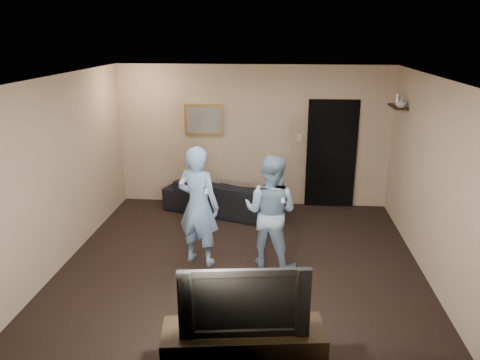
# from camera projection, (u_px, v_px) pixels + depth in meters

# --- Properties ---
(ground) EXTENTS (5.00, 5.00, 0.00)m
(ground) POSITION_uv_depth(u_px,v_px,m) (241.00, 263.00, 6.65)
(ground) COLOR black
(ground) RESTS_ON ground
(ceiling) EXTENTS (5.00, 5.00, 0.04)m
(ceiling) POSITION_uv_depth(u_px,v_px,m) (241.00, 77.00, 5.86)
(ceiling) COLOR silver
(ceiling) RESTS_ON wall_back
(wall_back) EXTENTS (5.00, 0.04, 2.60)m
(wall_back) POSITION_uv_depth(u_px,v_px,m) (253.00, 136.00, 8.63)
(wall_back) COLOR tan
(wall_back) RESTS_ON ground
(wall_front) EXTENTS (5.00, 0.04, 2.60)m
(wall_front) POSITION_uv_depth(u_px,v_px,m) (216.00, 264.00, 3.88)
(wall_front) COLOR tan
(wall_front) RESTS_ON ground
(wall_left) EXTENTS (0.04, 5.00, 2.60)m
(wall_left) POSITION_uv_depth(u_px,v_px,m) (61.00, 172.00, 6.46)
(wall_left) COLOR tan
(wall_left) RESTS_ON ground
(wall_right) EXTENTS (0.04, 5.00, 2.60)m
(wall_right) POSITION_uv_depth(u_px,v_px,m) (434.00, 181.00, 6.05)
(wall_right) COLOR tan
(wall_right) RESTS_ON ground
(sofa) EXTENTS (2.23, 1.44, 0.61)m
(sofa) POSITION_uv_depth(u_px,v_px,m) (223.00, 196.00, 8.47)
(sofa) COLOR black
(sofa) RESTS_ON ground
(throw_pillow) EXTENTS (0.45, 0.16, 0.44)m
(throw_pillow) POSITION_uv_depth(u_px,v_px,m) (194.00, 186.00, 8.46)
(throw_pillow) COLOR #194D41
(throw_pillow) RESTS_ON sofa
(painting_frame) EXTENTS (0.72, 0.05, 0.57)m
(painting_frame) POSITION_uv_depth(u_px,v_px,m) (204.00, 120.00, 8.59)
(painting_frame) COLOR olive
(painting_frame) RESTS_ON wall_back
(painting_canvas) EXTENTS (0.62, 0.01, 0.47)m
(painting_canvas) POSITION_uv_depth(u_px,v_px,m) (204.00, 120.00, 8.56)
(painting_canvas) COLOR slate
(painting_canvas) RESTS_ON painting_frame
(doorway) EXTENTS (0.90, 0.06, 2.00)m
(doorway) POSITION_uv_depth(u_px,v_px,m) (331.00, 154.00, 8.57)
(doorway) COLOR black
(doorway) RESTS_ON ground
(light_switch) EXTENTS (0.08, 0.02, 0.12)m
(light_switch) POSITION_uv_depth(u_px,v_px,m) (299.00, 138.00, 8.53)
(light_switch) COLOR silver
(light_switch) RESTS_ON wall_back
(wall_shelf) EXTENTS (0.20, 0.60, 0.03)m
(wall_shelf) POSITION_uv_depth(u_px,v_px,m) (398.00, 107.00, 7.56)
(wall_shelf) COLOR black
(wall_shelf) RESTS_ON wall_right
(shelf_vase) EXTENTS (0.16, 0.16, 0.16)m
(shelf_vase) POSITION_uv_depth(u_px,v_px,m) (402.00, 103.00, 7.33)
(shelf_vase) COLOR #A5A6AA
(shelf_vase) RESTS_ON wall_shelf
(shelf_figurine) EXTENTS (0.06, 0.06, 0.18)m
(shelf_figurine) POSITION_uv_depth(u_px,v_px,m) (397.00, 99.00, 7.60)
(shelf_figurine) COLOR silver
(shelf_figurine) RESTS_ON wall_shelf
(tv_console) EXTENTS (1.56, 0.68, 0.54)m
(tv_console) POSITION_uv_depth(u_px,v_px,m) (244.00, 353.00, 4.41)
(tv_console) COLOR black
(tv_console) RESTS_ON ground
(television) EXTENTS (1.18, 0.31, 0.67)m
(television) POSITION_uv_depth(u_px,v_px,m) (244.00, 297.00, 4.23)
(television) COLOR black
(television) RESTS_ON tv_console
(wii_player_left) EXTENTS (0.72, 0.59, 1.70)m
(wii_player_left) POSITION_uv_depth(u_px,v_px,m) (198.00, 206.00, 6.45)
(wii_player_left) COLOR #7BA3D5
(wii_player_left) RESTS_ON ground
(wii_player_right) EXTENTS (0.93, 0.83, 1.60)m
(wii_player_right) POSITION_uv_depth(u_px,v_px,m) (271.00, 212.00, 6.37)
(wii_player_right) COLOR #829FBD
(wii_player_right) RESTS_ON ground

